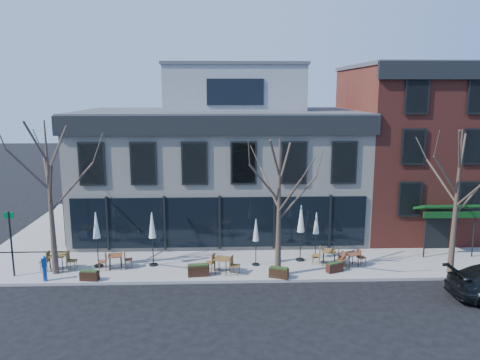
{
  "coord_description": "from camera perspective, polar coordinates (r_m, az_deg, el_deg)",
  "views": [
    {
      "loc": [
        0.26,
        -26.47,
        9.49
      ],
      "look_at": [
        1.27,
        2.0,
        4.02
      ],
      "focal_mm": 35.0,
      "sensor_mm": 36.0,
      "label": 1
    }
  ],
  "objects": [
    {
      "name": "sidewalk_side",
      "position": [
        35.71,
        -20.83,
        -5.15
      ],
      "size": [
        4.5,
        12.0,
        0.15
      ],
      "primitive_type": "cube",
      "color": "gray",
      "rests_on": "ground"
    },
    {
      "name": "umbrella_0",
      "position": [
        26.13,
        -17.11,
        -5.64
      ],
      "size": [
        0.48,
        0.48,
        3.02
      ],
      "color": "black",
      "rests_on": "sidewalk_front"
    },
    {
      "name": "planter_1",
      "position": [
        24.44,
        -5.08,
        -10.87
      ],
      "size": [
        1.14,
        0.55,
        0.61
      ],
      "color": "black",
      "rests_on": "sidewalk_front"
    },
    {
      "name": "tree_mid",
      "position": [
        23.44,
        4.79,
        -3.23
      ],
      "size": [
        3.5,
        3.55,
        7.04
      ],
      "color": "#382B21",
      "rests_on": "sidewalk_front"
    },
    {
      "name": "cafe_set_2",
      "position": [
        24.62,
        -2.15,
        -10.16
      ],
      "size": [
        1.92,
        1.08,
        0.99
      ],
      "color": "brown",
      "rests_on": "sidewalk_front"
    },
    {
      "name": "cafe_set_1",
      "position": [
        26.01,
        -14.94,
        -9.42
      ],
      "size": [
        1.84,
        0.83,
        0.95
      ],
      "color": "brown",
      "rests_on": "sidewalk_front"
    },
    {
      "name": "red_brick_building",
      "position": [
        34.16,
        19.93,
        3.74
      ],
      "size": [
        8.2,
        11.78,
        11.18
      ],
      "color": "maroon",
      "rests_on": "ground"
    },
    {
      "name": "umbrella_3",
      "position": [
        26.03,
        7.45,
        -5.07
      ],
      "size": [
        0.51,
        0.51,
        3.16
      ],
      "color": "black",
      "rests_on": "sidewalk_front"
    },
    {
      "name": "corner_building",
      "position": [
        31.9,
        -2.34,
        2.27
      ],
      "size": [
        18.39,
        10.39,
        11.1
      ],
      "color": "beige",
      "rests_on": "ground"
    },
    {
      "name": "umbrella_1",
      "position": [
        25.56,
        -10.66,
        -5.8
      ],
      "size": [
        0.47,
        0.47,
        2.96
      ],
      "color": "black",
      "rests_on": "sidewalk_front"
    },
    {
      "name": "cafe_set_0",
      "position": [
        26.79,
        -21.26,
        -9.12
      ],
      "size": [
        1.92,
        0.78,
        1.01
      ],
      "color": "brown",
      "rests_on": "sidewalk_front"
    },
    {
      "name": "planter_0",
      "position": [
        24.98,
        -17.88,
        -11.01
      ],
      "size": [
        0.96,
        0.48,
        0.51
      ],
      "color": "black",
      "rests_on": "sidewalk_front"
    },
    {
      "name": "tree_corner",
      "position": [
        25.4,
        -22.13,
        -1.85
      ],
      "size": [
        3.93,
        3.98,
        7.92
      ],
      "color": "#382B21",
      "rests_on": "sidewalk_front"
    },
    {
      "name": "planter_2",
      "position": [
        24.21,
        4.76,
        -11.17
      ],
      "size": [
        1.05,
        0.7,
        0.55
      ],
      "color": "black",
      "rests_on": "sidewalk_front"
    },
    {
      "name": "cafe_set_4",
      "position": [
        26.17,
        10.8,
        -9.07
      ],
      "size": [
        1.91,
        0.94,
        0.98
      ],
      "color": "brown",
      "rests_on": "sidewalk_front"
    },
    {
      "name": "planter_3",
      "position": [
        25.34,
        11.47,
        -10.38
      ],
      "size": [
        0.97,
        0.7,
        0.51
      ],
      "color": "#321910",
      "rests_on": "sidewalk_front"
    },
    {
      "name": "ground",
      "position": [
        28.12,
        -2.47,
        -8.86
      ],
      "size": [
        120.0,
        120.0,
        0.0
      ],
      "primitive_type": "plane",
      "color": "black",
      "rests_on": "ground"
    },
    {
      "name": "sidewalk_front",
      "position": [
        26.25,
        4.73,
        -10.18
      ],
      "size": [
        33.5,
        4.7,
        0.15
      ],
      "primitive_type": "cube",
      "color": "gray",
      "rests_on": "ground"
    },
    {
      "name": "cafe_set_5",
      "position": [
        26.14,
        13.4,
        -9.28
      ],
      "size": [
        1.78,
        0.94,
        0.91
      ],
      "color": "brown",
      "rests_on": "sidewalk_front"
    },
    {
      "name": "umbrella_4",
      "position": [
        26.79,
        9.27,
        -5.5
      ],
      "size": [
        0.42,
        0.42,
        2.62
      ],
      "color": "black",
      "rests_on": "sidewalk_front"
    },
    {
      "name": "call_box",
      "position": [
        25.5,
        -22.75,
        -9.8
      ],
      "size": [
        0.27,
        0.27,
        1.34
      ],
      "color": "#0D3FAC",
      "rests_on": "sidewalk_front"
    },
    {
      "name": "umbrella_2",
      "position": [
        25.27,
        1.96,
        -6.41
      ],
      "size": [
        0.42,
        0.42,
        2.6
      ],
      "color": "black",
      "rests_on": "sidewalk_front"
    },
    {
      "name": "tree_right",
      "position": [
        26.03,
        24.89,
        -2.29
      ],
      "size": [
        3.72,
        3.77,
        7.48
      ],
      "color": "#382B21",
      "rests_on": "sidewalk_front"
    },
    {
      "name": "sign_pole",
      "position": [
        26.43,
        -26.14,
        -6.57
      ],
      "size": [
        0.5,
        0.1,
        3.4
      ],
      "color": "black",
      "rests_on": "sidewalk_front"
    }
  ]
}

